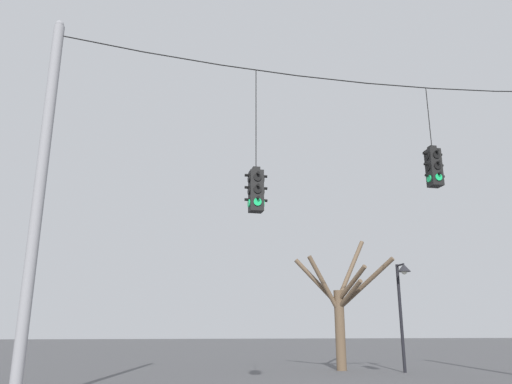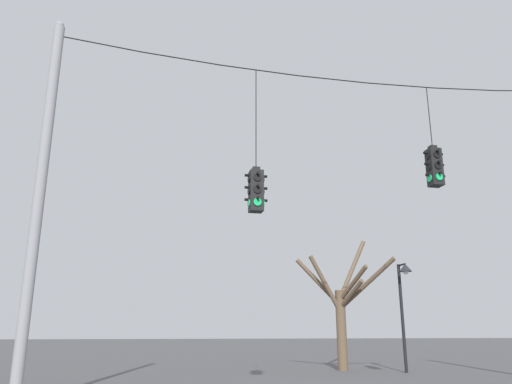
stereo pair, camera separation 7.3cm
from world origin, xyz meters
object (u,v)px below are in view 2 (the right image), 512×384
at_px(utility_pole_left, 39,194).
at_px(street_lamp, 404,288).
at_px(traffic_light_near_left_pole, 434,167).
at_px(traffic_light_near_right_pole, 256,190).
at_px(bare_tree, 343,306).

bearing_deg(utility_pole_left, street_lamp, 26.34).
bearing_deg(traffic_light_near_left_pole, traffic_light_near_right_pole, 180.00).
xyz_separation_m(utility_pole_left, traffic_light_near_right_pole, (5.10, 0.00, 0.40)).
distance_m(traffic_light_near_left_pole, bare_tree, 8.39).
bearing_deg(bare_tree, traffic_light_near_left_pole, -91.07).
bearing_deg(utility_pole_left, bare_tree, 36.60).
height_order(utility_pole_left, traffic_light_near_right_pole, utility_pole_left).
distance_m(utility_pole_left, traffic_light_near_left_pole, 10.26).
height_order(street_lamp, bare_tree, bare_tree).
xyz_separation_m(utility_pole_left, bare_tree, (10.31, 7.66, -2.05)).
height_order(utility_pole_left, traffic_light_near_left_pole, utility_pole_left).
height_order(utility_pole_left, bare_tree, utility_pole_left).
relative_size(traffic_light_near_right_pole, bare_tree, 0.74).
distance_m(traffic_light_near_left_pole, street_lamp, 6.96).
distance_m(traffic_light_near_right_pole, traffic_light_near_left_pole, 5.16).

